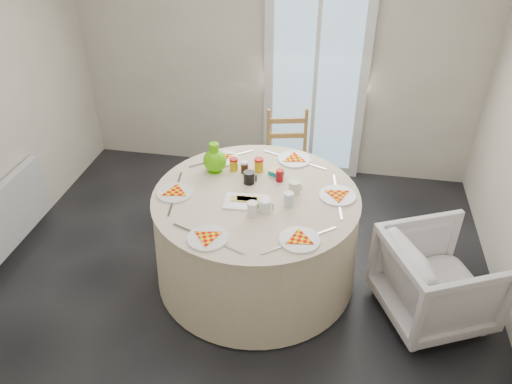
% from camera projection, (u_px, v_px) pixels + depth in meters
% --- Properties ---
extents(floor, '(4.00, 4.00, 0.00)m').
position_uv_depth(floor, '(235.00, 295.00, 3.88)').
color(floor, black).
rests_on(floor, ground).
extents(wall_back, '(4.00, 0.02, 2.60)m').
position_uv_depth(wall_back, '(276.00, 48.00, 4.78)').
color(wall_back, '#BCB5A3').
rests_on(wall_back, floor).
extents(glass_door, '(1.00, 0.08, 2.10)m').
position_uv_depth(glass_door, '(316.00, 78.00, 4.82)').
color(glass_door, silver).
rests_on(glass_door, floor).
extents(radiator, '(0.07, 1.00, 0.55)m').
position_uv_depth(radiator, '(10.00, 214.00, 4.12)').
color(radiator, silver).
rests_on(radiator, floor).
extents(table, '(1.57, 1.57, 0.80)m').
position_uv_depth(table, '(256.00, 237.00, 3.87)').
color(table, beige).
rests_on(table, floor).
extents(wooden_chair, '(0.48, 0.47, 0.91)m').
position_uv_depth(wooden_chair, '(288.00, 159.00, 4.68)').
color(wooden_chair, '#A67E43').
rests_on(wooden_chair, floor).
extents(armchair, '(0.91, 0.93, 0.73)m').
position_uv_depth(armchair, '(439.00, 273.00, 3.51)').
color(armchair, silver).
rests_on(armchair, floor).
extents(place_settings, '(1.89, 1.89, 0.03)m').
position_uv_depth(place_settings, '(256.00, 195.00, 3.65)').
color(place_settings, white).
rests_on(place_settings, table).
extents(jar_cluster, '(0.47, 0.30, 0.13)m').
position_uv_depth(jar_cluster, '(255.00, 170.00, 3.85)').
color(jar_cluster, '#AD471F').
rests_on(jar_cluster, table).
extents(butter_tub, '(0.13, 0.11, 0.04)m').
position_uv_depth(butter_tub, '(276.00, 174.00, 3.87)').
color(butter_tub, '#09868A').
rests_on(butter_tub, table).
extents(green_pitcher, '(0.20, 0.20, 0.24)m').
position_uv_depth(green_pitcher, '(215.00, 160.00, 3.87)').
color(green_pitcher, '#54C206').
rests_on(green_pitcher, table).
extents(cheese_platter, '(0.33, 0.22, 0.04)m').
position_uv_depth(cheese_platter, '(246.00, 203.00, 3.57)').
color(cheese_platter, white).
rests_on(cheese_platter, table).
extents(mugs_glasses, '(0.69, 0.69, 0.12)m').
position_uv_depth(mugs_glasses, '(270.00, 190.00, 3.64)').
color(mugs_glasses, '#ACACAC').
rests_on(mugs_glasses, table).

